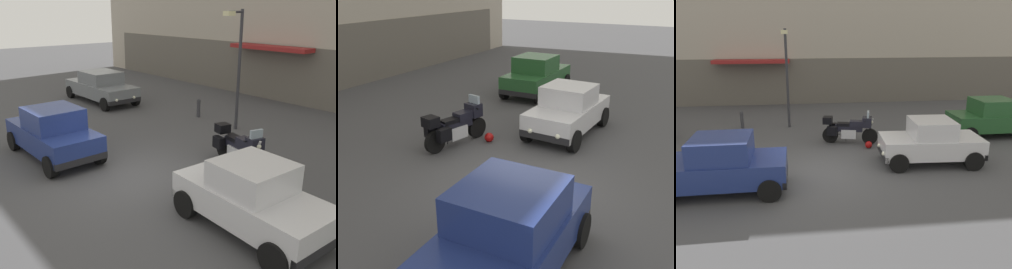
% 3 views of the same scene
% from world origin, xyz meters
% --- Properties ---
extents(ground_plane, '(80.00, 80.00, 0.00)m').
position_xyz_m(ground_plane, '(0.00, 0.00, 0.00)').
color(ground_plane, '#424244').
extents(motorcycle, '(2.23, 1.03, 1.36)m').
position_xyz_m(motorcycle, '(1.43, 2.99, 0.62)').
color(motorcycle, black).
rests_on(motorcycle, ground).
extents(helmet, '(0.28, 0.28, 0.28)m').
position_xyz_m(helmet, '(2.11, 2.26, 0.14)').
color(helmet, '#990C0C').
rests_on(helmet, ground).
extents(car_hatchback_near, '(3.90, 1.84, 1.64)m').
position_xyz_m(car_hatchback_near, '(-2.79, -0.98, 0.81)').
color(car_hatchback_near, navy).
rests_on(car_hatchback_near, ground).
extents(car_compact_side, '(3.54, 1.86, 1.56)m').
position_xyz_m(car_compact_side, '(3.91, 0.46, 0.77)').
color(car_compact_side, silver).
rests_on(car_compact_side, ground).
extents(car_wagon_end, '(3.89, 1.80, 1.64)m').
position_xyz_m(car_wagon_end, '(7.82, 3.31, 0.81)').
color(car_wagon_end, '#235128').
rests_on(car_wagon_end, ground).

